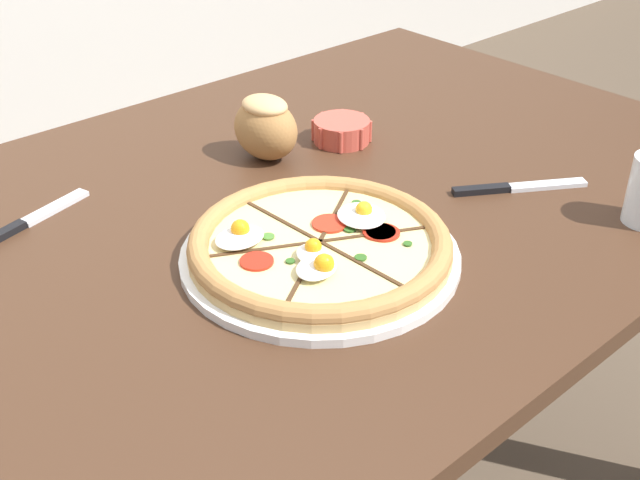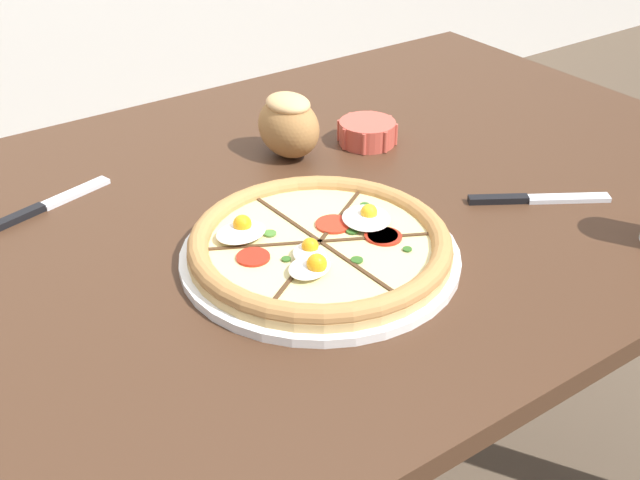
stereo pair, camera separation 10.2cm
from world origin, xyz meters
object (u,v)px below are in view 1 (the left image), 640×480
Objects in this scene: pizza at (320,246)px; ramekin_bowl at (342,130)px; knife_spare at (518,187)px; dining_table at (286,259)px; bread_piece_near at (265,126)px; knife_main at (31,220)px.

pizza is 0.37m from ramekin_bowl.
ramekin_bowl is (0.27, 0.25, -0.00)m from pizza.
knife_spare is at bearing -8.94° from pizza.
ramekin_bowl is at bearing 26.51° from dining_table.
pizza is (-0.06, -0.14, 0.11)m from dining_table.
ramekin_bowl is 0.55× the size of knife_spare.
pizza is 0.35m from knife_spare.
bread_piece_near is 0.65× the size of knife_spare.
ramekin_bowl is 0.14m from bread_piece_near.
ramekin_bowl reaches higher than knife_spare.
bread_piece_near reaches higher than knife_main.
dining_table is at bearing -49.64° from knife_main.
bread_piece_near reaches higher than dining_table.
ramekin_bowl reaches higher than dining_table.
knife_spare is at bearing -49.40° from knife_main.
knife_spare is at bearing -58.12° from bread_piece_near.
dining_table is 0.19m from pizza.
pizza is 0.41m from knife_main.
knife_main is at bearing 169.59° from ramekin_bowl.
ramekin_bowl is at bearing -15.25° from bread_piece_near.
ramekin_bowl is at bearing 136.72° from knife_spare.
pizza is at bearing -116.08° from bread_piece_near.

